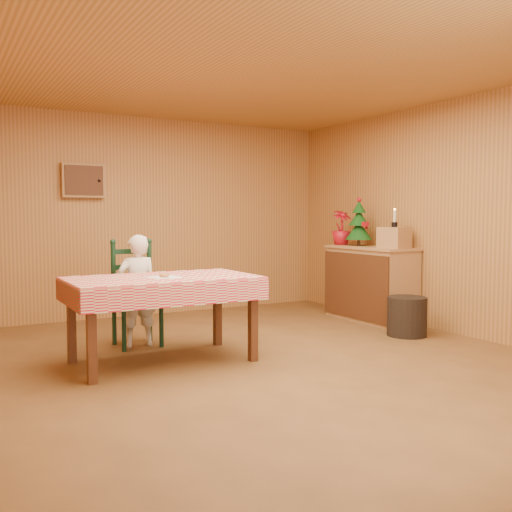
{
  "coord_description": "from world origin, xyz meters",
  "views": [
    {
      "loc": [
        -2.53,
        -4.27,
        1.31
      ],
      "look_at": [
        0.0,
        0.2,
        0.95
      ],
      "focal_mm": 40.0,
      "sensor_mm": 36.0,
      "label": 1
    }
  ],
  "objects_px": {
    "crate": "(394,238)",
    "storage_bin": "(407,316)",
    "christmas_tree": "(359,224)",
    "shelf_unit": "(370,283)",
    "dining_table": "(162,286)",
    "seated_child": "(137,291)",
    "ladder_chair": "(135,296)"
  },
  "relations": [
    {
      "from": "dining_table",
      "to": "seated_child",
      "type": "relative_size",
      "value": 1.47
    },
    {
      "from": "shelf_unit",
      "to": "crate",
      "type": "relative_size",
      "value": 4.13
    },
    {
      "from": "seated_child",
      "to": "ladder_chair",
      "type": "bearing_deg",
      "value": -90.0
    },
    {
      "from": "dining_table",
      "to": "shelf_unit",
      "type": "distance_m",
      "value": 3.08
    },
    {
      "from": "dining_table",
      "to": "christmas_tree",
      "type": "height_order",
      "value": "christmas_tree"
    },
    {
      "from": "storage_bin",
      "to": "crate",
      "type": "bearing_deg",
      "value": 61.48
    },
    {
      "from": "christmas_tree",
      "to": "storage_bin",
      "type": "height_order",
      "value": "christmas_tree"
    },
    {
      "from": "crate",
      "to": "storage_bin",
      "type": "distance_m",
      "value": 1.03
    },
    {
      "from": "seated_child",
      "to": "christmas_tree",
      "type": "relative_size",
      "value": 1.81
    },
    {
      "from": "ladder_chair",
      "to": "christmas_tree",
      "type": "height_order",
      "value": "christmas_tree"
    },
    {
      "from": "dining_table",
      "to": "storage_bin",
      "type": "distance_m",
      "value": 2.77
    },
    {
      "from": "ladder_chair",
      "to": "storage_bin",
      "type": "xyz_separation_m",
      "value": [
        2.72,
        -1.04,
        -0.29
      ]
    },
    {
      "from": "shelf_unit",
      "to": "ladder_chair",
      "type": "bearing_deg",
      "value": 177.78
    },
    {
      "from": "crate",
      "to": "christmas_tree",
      "type": "height_order",
      "value": "christmas_tree"
    },
    {
      "from": "ladder_chair",
      "to": "christmas_tree",
      "type": "relative_size",
      "value": 1.74
    },
    {
      "from": "seated_child",
      "to": "christmas_tree",
      "type": "height_order",
      "value": "christmas_tree"
    },
    {
      "from": "ladder_chair",
      "to": "crate",
      "type": "height_order",
      "value": "crate"
    },
    {
      "from": "dining_table",
      "to": "ladder_chair",
      "type": "bearing_deg",
      "value": 90.0
    },
    {
      "from": "dining_table",
      "to": "ladder_chair",
      "type": "xyz_separation_m",
      "value": [
        -0.0,
        0.79,
        -0.18
      ]
    },
    {
      "from": "seated_child",
      "to": "shelf_unit",
      "type": "relative_size",
      "value": 0.91
    },
    {
      "from": "christmas_tree",
      "to": "shelf_unit",
      "type": "bearing_deg",
      "value": -91.98
    },
    {
      "from": "christmas_tree",
      "to": "storage_bin",
      "type": "distance_m",
      "value": 1.56
    },
    {
      "from": "crate",
      "to": "christmas_tree",
      "type": "bearing_deg",
      "value": 90.0
    },
    {
      "from": "dining_table",
      "to": "shelf_unit",
      "type": "relative_size",
      "value": 1.34
    },
    {
      "from": "crate",
      "to": "christmas_tree",
      "type": "xyz_separation_m",
      "value": [
        -0.0,
        0.65,
        0.16
      ]
    },
    {
      "from": "christmas_tree",
      "to": "dining_table",
      "type": "bearing_deg",
      "value": -162.96
    },
    {
      "from": "shelf_unit",
      "to": "dining_table",
      "type": "bearing_deg",
      "value": -167.37
    },
    {
      "from": "seated_child",
      "to": "dining_table",
      "type": "bearing_deg",
      "value": 90.0
    },
    {
      "from": "shelf_unit",
      "to": "storage_bin",
      "type": "relative_size",
      "value": 2.9
    },
    {
      "from": "dining_table",
      "to": "storage_bin",
      "type": "xyz_separation_m",
      "value": [
        2.72,
        -0.25,
        -0.47
      ]
    },
    {
      "from": "seated_child",
      "to": "storage_bin",
      "type": "bearing_deg",
      "value": 160.23
    },
    {
      "from": "shelf_unit",
      "to": "crate",
      "type": "height_order",
      "value": "crate"
    }
  ]
}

